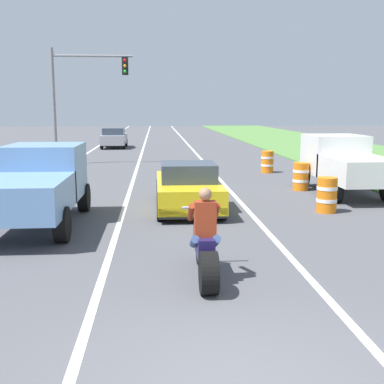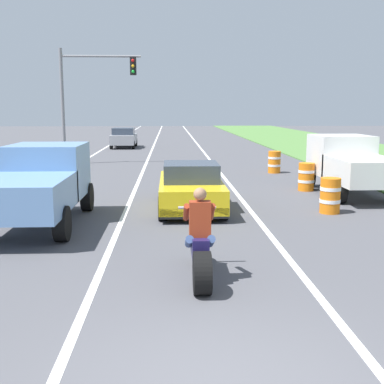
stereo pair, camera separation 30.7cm
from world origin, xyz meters
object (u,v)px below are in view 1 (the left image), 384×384
at_px(pickup_truck_right_shoulder_white, 344,162).
at_px(traffic_light_mast_near, 78,88).
at_px(sports_car_yellow, 188,187).
at_px(distant_car_far_ahead, 114,138).
at_px(construction_barrel_far, 267,162).
at_px(construction_barrel_nearest, 327,195).
at_px(motorcycle_with_rider, 205,247).
at_px(pickup_truck_left_lane_light_blue, 37,182).
at_px(construction_barrel_mid, 301,176).

height_order(pickup_truck_right_shoulder_white, traffic_light_mast_near, traffic_light_mast_near).
height_order(sports_car_yellow, distant_car_far_ahead, distant_car_far_ahead).
bearing_deg(construction_barrel_far, pickup_truck_right_shoulder_white, -76.82).
bearing_deg(distant_car_far_ahead, traffic_light_mast_near, -94.45).
relative_size(sports_car_yellow, construction_barrel_nearest, 4.30).
relative_size(pickup_truck_right_shoulder_white, traffic_light_mast_near, 0.80).
bearing_deg(motorcycle_with_rider, construction_barrel_nearest, 53.32).
distance_m(traffic_light_mast_near, construction_barrel_nearest, 16.07).
relative_size(pickup_truck_left_lane_light_blue, distant_car_far_ahead, 1.20).
bearing_deg(construction_barrel_mid, motorcycle_with_rider, -115.51).
xyz_separation_m(construction_barrel_nearest, distant_car_far_ahead, (-7.97, 24.06, 0.27)).
xyz_separation_m(traffic_light_mast_near, construction_barrel_mid, (9.22, -9.14, -3.47)).
relative_size(construction_barrel_nearest, construction_barrel_far, 1.00).
bearing_deg(construction_barrel_far, pickup_truck_left_lane_light_blue, -129.21).
bearing_deg(traffic_light_mast_near, construction_barrel_far, -24.53).
bearing_deg(construction_barrel_far, sports_car_yellow, -117.65).
relative_size(pickup_truck_left_lane_light_blue, traffic_light_mast_near, 0.80).
bearing_deg(pickup_truck_right_shoulder_white, traffic_light_mast_near, 136.53).
distance_m(construction_barrel_far, distant_car_far_ahead, 17.34).
bearing_deg(traffic_light_mast_near, pickup_truck_right_shoulder_white, -43.47).
xyz_separation_m(motorcycle_with_rider, construction_barrel_far, (4.30, 14.19, -0.09)).
bearing_deg(pickup_truck_left_lane_light_blue, traffic_light_mast_near, 94.31).
relative_size(sports_car_yellow, traffic_light_mast_near, 0.72).
height_order(construction_barrel_nearest, construction_barrel_mid, same).
height_order(sports_car_yellow, pickup_truck_left_lane_light_blue, pickup_truck_left_lane_light_blue).
distance_m(pickup_truck_left_lane_light_blue, pickup_truck_right_shoulder_white, 10.28).
xyz_separation_m(sports_car_yellow, construction_barrel_far, (4.19, 8.00, -0.13)).
bearing_deg(construction_barrel_far, construction_barrel_mid, -88.89).
distance_m(pickup_truck_left_lane_light_blue, construction_barrel_mid, 9.54).
bearing_deg(motorcycle_with_rider, construction_barrel_far, 73.14).
bearing_deg(construction_barrel_nearest, pickup_truck_right_shoulder_white, 61.63).
height_order(traffic_light_mast_near, distant_car_far_ahead, traffic_light_mast_near).
xyz_separation_m(sports_car_yellow, construction_barrel_nearest, (3.90, -0.81, -0.13)).
relative_size(traffic_light_mast_near, construction_barrel_mid, 6.00).
bearing_deg(construction_barrel_nearest, motorcycle_with_rider, -126.68).
relative_size(pickup_truck_right_shoulder_white, construction_barrel_mid, 4.80).
xyz_separation_m(pickup_truck_left_lane_light_blue, construction_barrel_far, (8.06, 9.89, -0.60)).
xyz_separation_m(motorcycle_with_rider, distant_car_far_ahead, (-3.96, 29.44, 0.18)).
xyz_separation_m(construction_barrel_nearest, construction_barrel_far, (0.29, 8.81, 0.00)).
height_order(motorcycle_with_rider, sports_car_yellow, motorcycle_with_rider).
bearing_deg(pickup_truck_left_lane_light_blue, construction_barrel_far, 50.79).
bearing_deg(traffic_light_mast_near, construction_barrel_mid, -44.74).
relative_size(motorcycle_with_rider, pickup_truck_left_lane_light_blue, 0.46).
bearing_deg(distant_car_far_ahead, motorcycle_with_rider, -82.34).
relative_size(construction_barrel_far, distant_car_far_ahead, 0.25).
xyz_separation_m(pickup_truck_right_shoulder_white, construction_barrel_nearest, (-1.64, -3.05, -0.60)).
height_order(traffic_light_mast_near, construction_barrel_nearest, traffic_light_mast_near).
distance_m(traffic_light_mast_near, construction_barrel_mid, 13.44).
height_order(motorcycle_with_rider, construction_barrel_nearest, motorcycle_with_rider).
bearing_deg(pickup_truck_right_shoulder_white, sports_car_yellow, -158.04).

